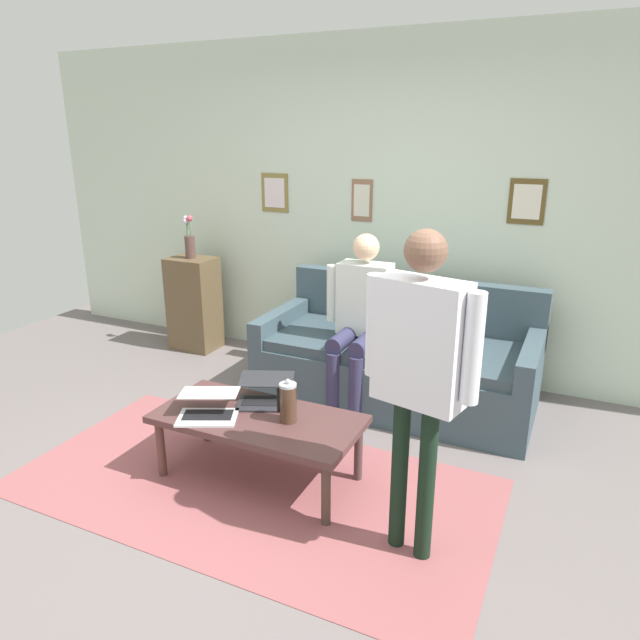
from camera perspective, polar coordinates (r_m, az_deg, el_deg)
ground_plane at (r=3.40m, az=-5.29°, el=-17.13°), size 7.68×7.68×0.00m
area_rug at (r=3.51m, az=-6.80°, el=-15.87°), size 2.75×1.40×0.01m
back_wall at (r=4.84m, az=7.64°, el=10.74°), size 7.04×0.11×2.70m
couch at (r=4.41m, az=7.68°, el=-4.11°), size 2.01×0.94×0.88m
coffee_table at (r=3.40m, az=-6.13°, el=-10.05°), size 1.19×0.58×0.40m
laptop_left at (r=3.52m, az=-5.38°, el=-7.33°), size 0.43×0.43×0.13m
laptop_center at (r=3.40m, az=-10.97°, el=-8.57°), size 0.43×0.42×0.13m
french_press at (r=3.26m, az=-3.17°, el=-8.11°), size 0.12×0.10×0.26m
side_shelf at (r=5.50m, az=-12.31°, el=1.59°), size 0.42×0.32×0.86m
flower_vase at (r=5.37m, az=-12.74°, el=7.51°), size 0.10×0.09×0.39m
person_standing at (r=2.57m, az=9.79°, el=-3.70°), size 0.56×0.26×1.58m
person_seated at (r=4.13m, az=4.00°, el=0.75°), size 0.55×0.51×1.28m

